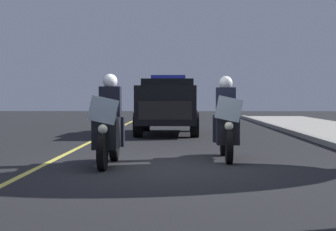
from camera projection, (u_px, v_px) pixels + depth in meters
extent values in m
plane|color=black|center=(166.00, 167.00, 9.89)|extent=(80.00, 80.00, 0.00)
cube|color=#E0D14C|center=(41.00, 166.00, 9.95)|extent=(48.00, 0.12, 0.01)
cylinder|color=black|center=(103.00, 152.00, 9.33)|extent=(0.64, 0.13, 0.64)
cylinder|color=black|center=(114.00, 145.00, 10.83)|extent=(0.64, 0.15, 0.64)
cube|color=black|center=(109.00, 132.00, 10.05)|extent=(1.21, 0.46, 0.56)
ellipsoid|color=black|center=(108.00, 116.00, 9.99)|extent=(0.56, 0.33, 0.24)
cube|color=silver|center=(103.00, 110.00, 9.40)|extent=(0.07, 0.56, 0.53)
sphere|color=#F9F4CC|center=(103.00, 129.00, 9.35)|extent=(0.17, 0.17, 0.17)
sphere|color=red|center=(95.00, 114.00, 9.54)|extent=(0.09, 0.09, 0.09)
sphere|color=#1933F2|center=(113.00, 114.00, 9.53)|extent=(0.09, 0.09, 0.09)
cube|color=black|center=(110.00, 102.00, 10.26)|extent=(0.29, 0.40, 0.60)
cube|color=black|center=(120.00, 132.00, 10.21)|extent=(0.18, 0.14, 0.56)
cube|color=black|center=(99.00, 132.00, 10.22)|extent=(0.18, 0.14, 0.56)
sphere|color=silver|center=(110.00, 81.00, 10.22)|extent=(0.28, 0.28, 0.28)
cylinder|color=black|center=(229.00, 147.00, 10.30)|extent=(0.64, 0.13, 0.64)
cylinder|color=black|center=(224.00, 141.00, 11.80)|extent=(0.64, 0.15, 0.64)
cube|color=black|center=(226.00, 129.00, 11.02)|extent=(1.21, 0.46, 0.56)
ellipsoid|color=black|center=(227.00, 115.00, 10.96)|extent=(0.56, 0.33, 0.24)
cube|color=silver|center=(229.00, 109.00, 10.38)|extent=(0.07, 0.56, 0.53)
sphere|color=#F9F4CC|center=(229.00, 126.00, 10.33)|extent=(0.17, 0.17, 0.17)
sphere|color=red|center=(220.00, 112.00, 10.51)|extent=(0.09, 0.09, 0.09)
sphere|color=#1933F2|center=(236.00, 112.00, 10.50)|extent=(0.09, 0.09, 0.09)
cube|color=black|center=(226.00, 102.00, 11.23)|extent=(0.29, 0.40, 0.60)
cube|color=black|center=(235.00, 129.00, 11.18)|extent=(0.18, 0.14, 0.56)
cube|color=black|center=(216.00, 129.00, 11.20)|extent=(0.18, 0.14, 0.56)
sphere|color=white|center=(226.00, 83.00, 11.20)|extent=(0.28, 0.28, 0.28)
cube|color=black|center=(168.00, 105.00, 18.69)|extent=(4.93, 1.97, 1.24)
cube|color=black|center=(168.00, 85.00, 18.97)|extent=(2.42, 1.78, 0.36)
cube|color=#2633D8|center=(168.00, 77.00, 18.76)|extent=(0.30, 1.20, 0.14)
cube|color=black|center=(165.00, 110.00, 16.30)|extent=(0.14, 1.62, 0.56)
cylinder|color=black|center=(195.00, 125.00, 17.13)|extent=(0.80, 0.29, 0.80)
cylinder|color=black|center=(138.00, 125.00, 17.20)|extent=(0.80, 0.29, 0.80)
cylinder|color=black|center=(194.00, 121.00, 20.23)|extent=(0.80, 0.29, 0.80)
cylinder|color=black|center=(146.00, 121.00, 20.29)|extent=(0.80, 0.29, 0.80)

